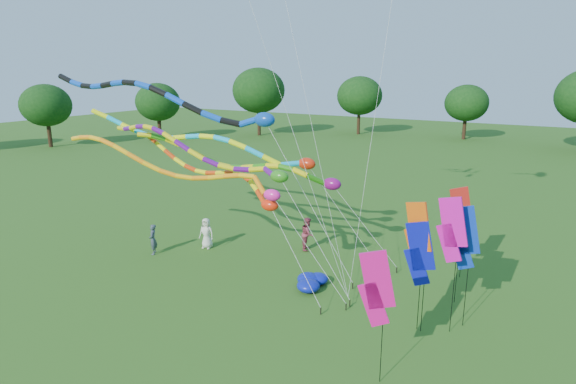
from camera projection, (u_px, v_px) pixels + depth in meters
The scene contains 19 objects.
ground at pixel (243, 332), 17.94m from camera, with size 160.00×160.00×0.00m, color #225316.
tree_ring at pixel (301, 170), 18.96m from camera, with size 119.48×120.58×9.60m.
tube_kite_red at pixel (218, 175), 23.28m from camera, with size 13.02×3.85×6.53m.
tube_kite_orange at pixel (188, 170), 21.46m from camera, with size 14.20×1.81×7.00m.
tube_kite_purple at pixel (206, 153), 22.69m from camera, with size 14.54×1.61×7.37m.
tube_kite_blue at pixel (174, 101), 23.24m from camera, with size 17.36×1.54×9.79m.
tube_kite_cyan at pixel (217, 145), 24.75m from camera, with size 15.58×3.22×7.85m.
tube_kite_green at pixel (258, 166), 23.97m from camera, with size 13.23×3.16×6.81m.
banner_pole_red at pixel (460, 213), 21.89m from camera, with size 1.10×0.53×4.40m.
banner_pole_magenta_a at pixel (376, 289), 14.33m from camera, with size 1.12×0.48×4.40m.
banner_pole_blue_a at pixel (419, 254), 17.31m from camera, with size 1.16×0.24×4.31m.
banner_pole_magenta_b at pixel (452, 230), 17.10m from camera, with size 1.16×0.15×5.21m.
banner_pole_green at pixel (455, 234), 19.62m from camera, with size 1.14×0.40×4.22m.
banner_pole_blue_b at pixel (464, 238), 17.60m from camera, with size 1.16×0.23×4.76m.
banner_pole_orange at pixel (418, 234), 17.35m from camera, with size 1.14×0.40×4.98m.
blue_nylon_heap at pixel (307, 279), 21.81m from camera, with size 1.75×1.23×0.56m.
person_a at pixel (206, 233), 26.14m from camera, with size 0.82×0.54×1.69m, color silver.
person_b at pixel (153, 239), 25.28m from camera, with size 0.59×0.39×1.62m, color #3A4451.
person_c at pixel (308, 234), 25.90m from camera, with size 0.87×0.68×1.80m, color #923545.
Camera 1 is at (9.52, -13.06, 9.51)m, focal length 30.00 mm.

